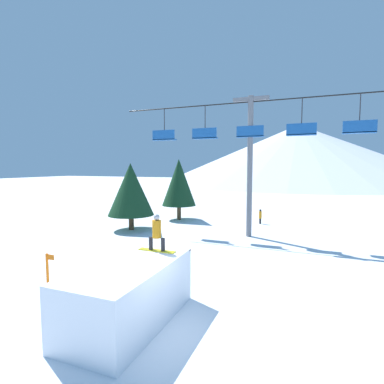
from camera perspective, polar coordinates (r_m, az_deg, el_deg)
name	(u,v)px	position (r m, az deg, el deg)	size (l,w,h in m)	color
ground_plane	(168,333)	(9.61, -4.53, -25.27)	(220.00, 220.00, 0.00)	white
mountain_ridge	(298,154)	(94.68, 19.47, 6.86)	(79.79, 79.79, 16.97)	silver
snow_ramp	(129,293)	(9.93, -11.83, -18.36)	(2.26, 4.52, 1.84)	white
snowboarder	(157,233)	(10.70, -6.74, -7.73)	(1.38, 0.31, 1.32)	yellow
chairlift	(250,148)	(20.75, 10.99, 8.22)	(18.98, 0.44, 9.51)	slate
pine_tree_near	(131,189)	(23.09, -11.59, 0.51)	(3.47, 3.47, 5.08)	#4C3823
pine_tree_far	(179,182)	(27.01, -2.51, 1.86)	(3.05, 3.05, 5.51)	#4C3823
trail_marker	(48,271)	(13.21, -25.78, -13.37)	(0.41, 0.10, 1.47)	orange
distant_skier	(260,216)	(25.89, 12.88, -4.45)	(0.24, 0.24, 1.23)	black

